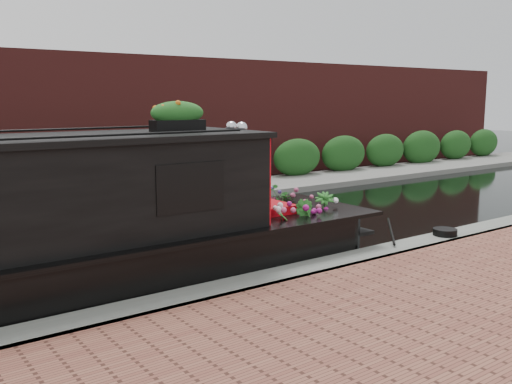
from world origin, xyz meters
TOP-DOWN VIEW (x-y plane):
  - ground at (0.00, 0.00)m, footprint 80.00×80.00m
  - near_bank_coping at (0.00, -3.30)m, footprint 40.00×0.60m
  - far_bank_path at (0.00, 4.20)m, footprint 40.00×2.40m
  - far_hedge at (0.00, 5.10)m, footprint 40.00×1.10m
  - far_brick_wall at (0.00, 7.20)m, footprint 40.00×1.00m
  - rope_fender at (1.80, -1.89)m, footprint 0.33×0.38m
  - coiled_mooring_rope at (3.02, -3.27)m, footprint 0.43×0.43m

SIDE VIEW (x-z plane):
  - ground at x=0.00m, z-range 0.00..0.00m
  - near_bank_coping at x=0.00m, z-range -0.25..0.25m
  - far_bank_path at x=0.00m, z-range -0.17..0.17m
  - far_hedge at x=0.00m, z-range -1.40..1.40m
  - far_brick_wall at x=0.00m, z-range -4.00..4.00m
  - rope_fender at x=1.80m, z-range 0.00..0.33m
  - coiled_mooring_rope at x=3.02m, z-range 0.25..0.37m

